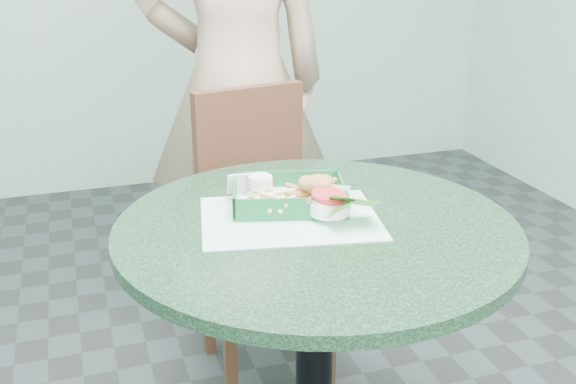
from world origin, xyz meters
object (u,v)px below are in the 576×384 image
object	(u,v)px
crab_sandwich	(317,195)
sauce_ramekin	(258,192)
dining_chair	(258,216)
food_basket	(289,207)
cafe_table	(315,297)
diner_person	(236,33)

from	to	relation	value
crab_sandwich	sauce_ramekin	world-z (taller)	crab_sandwich
dining_chair	food_basket	xyz separation A→B (m)	(-0.06, -0.51, 0.24)
dining_chair	food_basket	bearing A→B (deg)	-108.26
cafe_table	diner_person	xyz separation A→B (m)	(0.05, 0.92, 0.48)
crab_sandwich	cafe_table	bearing A→B (deg)	-111.12
cafe_table	food_basket	world-z (taller)	food_basket
dining_chair	sauce_ramekin	bearing A→B (deg)	-116.58
dining_chair	diner_person	size ratio (longest dim) A/B	0.44
diner_person	crab_sandwich	bearing A→B (deg)	89.91
food_basket	sauce_ramekin	world-z (taller)	sauce_ramekin
dining_chair	crab_sandwich	world-z (taller)	dining_chair
cafe_table	sauce_ramekin	distance (m)	0.28
food_basket	dining_chair	bearing A→B (deg)	82.85
food_basket	crab_sandwich	world-z (taller)	crab_sandwich
cafe_table	crab_sandwich	world-z (taller)	crab_sandwich
dining_chair	diner_person	xyz separation A→B (m)	(0.02, 0.30, 0.53)
crab_sandwich	diner_person	bearing A→B (deg)	88.64
dining_chair	food_basket	size ratio (longest dim) A/B	3.56
diner_person	crab_sandwich	size ratio (longest dim) A/B	16.58
dining_chair	food_basket	distance (m)	0.56
diner_person	food_basket	distance (m)	0.86
diner_person	crab_sandwich	xyz separation A→B (m)	(-0.02, -0.83, -0.26)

